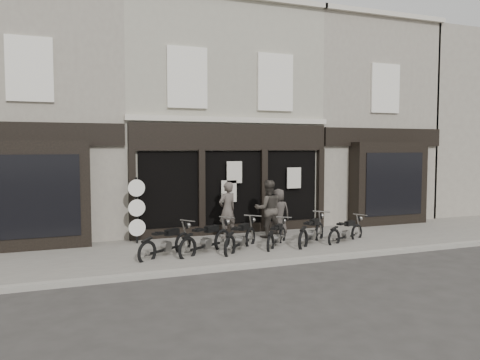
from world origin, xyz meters
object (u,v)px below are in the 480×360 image
object	(u,v)px
motorcycle_3	(277,238)
man_centre	(268,209)
man_left	(227,210)
advert_sign_post	(137,213)
man_right	(278,212)
motorcycle_1	(206,242)
motorcycle_4	(312,234)
motorcycle_5	(346,234)
motorcycle_2	(241,240)
motorcycle_0	(166,245)

from	to	relation	value
motorcycle_3	man_centre	xyz separation A→B (m)	(0.30, 1.32, 0.71)
man_left	advert_sign_post	xyz separation A→B (m)	(-2.92, 0.18, 0.02)
man_centre	man_right	size ratio (longest dim) A/B	1.19
motorcycle_1	motorcycle_3	xyz separation A→B (m)	(2.26, 0.10, -0.05)
motorcycle_1	motorcycle_4	world-z (taller)	motorcycle_1
motorcycle_1	motorcycle_5	distance (m)	4.62
man_right	motorcycle_1	bearing A→B (deg)	36.25
motorcycle_5	motorcycle_4	bearing A→B (deg)	151.76
motorcycle_3	motorcycle_1	bearing A→B (deg)	133.94
motorcycle_5	man_centre	size ratio (longest dim) A/B	0.93
motorcycle_4	man_centre	world-z (taller)	man_centre
motorcycle_2	man_centre	distance (m)	2.19
motorcycle_1	man_right	world-z (taller)	man_right
man_left	man_right	distance (m)	1.77
motorcycle_0	advert_sign_post	world-z (taller)	advert_sign_post
motorcycle_1	man_centre	distance (m)	3.01
motorcycle_2	advert_sign_post	distance (m)	3.41
motorcycle_0	man_right	xyz separation A→B (m)	(4.15, 1.52, 0.52)
motorcycle_3	man_centre	size ratio (longest dim) A/B	0.81
motorcycle_4	motorcycle_5	world-z (taller)	motorcycle_4
motorcycle_4	motorcycle_5	distance (m)	1.20
motorcycle_4	man_right	xyz separation A→B (m)	(-0.41, 1.54, 0.51)
motorcycle_5	advert_sign_post	size ratio (longest dim) A/B	0.81
motorcycle_1	motorcycle_5	bearing A→B (deg)	-32.50
motorcycle_2	motorcycle_5	distance (m)	3.57
motorcycle_0	advert_sign_post	xyz separation A→B (m)	(-0.51, 1.92, 0.67)
man_centre	advert_sign_post	bearing A→B (deg)	1.93
motorcycle_1	man_right	size ratio (longest dim) A/B	1.22
motorcycle_2	advert_sign_post	bearing A→B (deg)	98.69
motorcycle_3	motorcycle_5	world-z (taller)	motorcycle_5
motorcycle_3	motorcycle_2	bearing A→B (deg)	136.67
motorcycle_0	motorcycle_2	bearing A→B (deg)	-36.02
motorcycle_0	motorcycle_5	distance (m)	5.75
motorcycle_0	motorcycle_4	size ratio (longest dim) A/B	1.03
motorcycle_0	advert_sign_post	bearing A→B (deg)	70.62
motorcycle_3	motorcycle_4	distance (m)	1.17
motorcycle_3	motorcycle_4	bearing A→B (deg)	-52.15
motorcycle_1	motorcycle_2	size ratio (longest dim) A/B	1.16
man_right	advert_sign_post	distance (m)	4.69
motorcycle_3	motorcycle_4	xyz separation A→B (m)	(1.17, -0.07, 0.05)
motorcycle_1	motorcycle_2	world-z (taller)	motorcycle_1
motorcycle_5	motorcycle_2	bearing A→B (deg)	155.58
motorcycle_2	motorcycle_4	size ratio (longest dim) A/B	0.95
motorcycle_2	motorcycle_4	world-z (taller)	motorcycle_4
motorcycle_3	motorcycle_5	size ratio (longest dim) A/B	0.87
motorcycle_4	advert_sign_post	world-z (taller)	advert_sign_post
motorcycle_2	man_left	bearing A→B (deg)	37.96
motorcycle_3	man_right	size ratio (longest dim) A/B	0.97
motorcycle_4	advert_sign_post	xyz separation A→B (m)	(-5.08, 1.94, 0.66)
motorcycle_4	motorcycle_5	size ratio (longest dim) A/B	0.99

